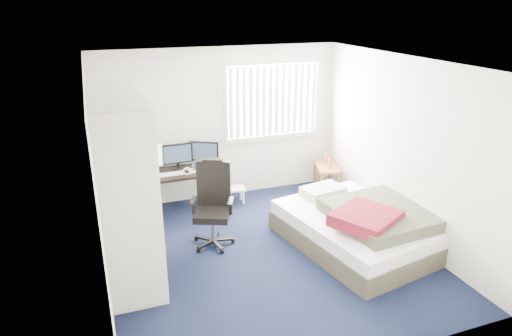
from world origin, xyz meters
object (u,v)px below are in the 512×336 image
object	(u,v)px
desk	(177,169)
bed	(359,226)
office_chair	(213,212)
nightstand	(327,168)

from	to	relation	value
desk	bed	size ratio (longest dim) A/B	0.60
desk	office_chair	bearing A→B (deg)	-77.84
desk	office_chair	xyz separation A→B (m)	(0.26, -1.20, -0.25)
nightstand	bed	world-z (taller)	bed
bed	desk	bearing A→B (deg)	136.71
desk	nightstand	size ratio (longest dim) A/B	1.76
desk	bed	bearing A→B (deg)	-43.29
office_chair	bed	size ratio (longest dim) A/B	0.51
office_chair	bed	world-z (taller)	office_chair
desk	nightstand	xyz separation A→B (m)	(2.58, -0.14, -0.28)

